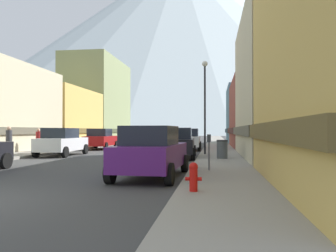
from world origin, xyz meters
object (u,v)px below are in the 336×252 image
(car_left_1, at_px, (62,142))
(car_left_2, at_px, (100,139))
(car_right_1, at_px, (178,143))
(parking_meter_near, at_px, (209,147))
(car_right_0, at_px, (152,152))
(car_right_2, at_px, (188,139))
(pedestrian_1, at_px, (57,140))
(pedestrian_0, at_px, (38,141))
(car_driving_1, at_px, (149,137))
(trash_bin_right, at_px, (222,149))
(pedestrian_2, at_px, (9,142))
(fire_hydrant_near, at_px, (193,176))
(car_driving_0, at_px, (184,135))
(streetlamp_right, at_px, (205,93))

(car_left_1, bearing_deg, car_left_2, 89.98)
(car_right_1, bearing_deg, parking_meter_near, -74.87)
(car_right_0, relative_size, car_right_2, 1.01)
(car_left_1, distance_m, car_right_1, 7.64)
(car_right_1, distance_m, pedestrian_1, 11.27)
(pedestrian_0, bearing_deg, car_left_1, -31.99)
(car_right_0, height_order, pedestrian_0, car_right_0)
(car_driving_1, xyz_separation_m, trash_bin_right, (7.95, -20.83, -0.26))
(car_right_1, distance_m, pedestrian_2, 10.12)
(car_right_0, xyz_separation_m, trash_bin_right, (2.55, 6.56, -0.26))
(parking_meter_near, bearing_deg, car_left_2, 121.84)
(pedestrian_0, bearing_deg, pedestrian_2, -90.00)
(car_left_1, bearing_deg, car_right_0, -50.31)
(car_driving_1, xyz_separation_m, fire_hydrant_near, (7.05, -30.67, -0.37))
(car_left_1, xyz_separation_m, car_driving_0, (5.40, 28.03, 0.00))
(car_left_2, relative_size, car_right_2, 1.01)
(pedestrian_0, bearing_deg, car_right_2, 30.07)
(car_left_2, relative_size, pedestrian_2, 2.59)
(car_right_1, relative_size, trash_bin_right, 4.56)
(car_left_1, relative_size, pedestrian_2, 2.56)
(parking_meter_near, xyz_separation_m, pedestrian_0, (-12.00, 9.49, -0.12))
(pedestrian_0, relative_size, streetlamp_right, 0.28)
(car_driving_0, height_order, streetlamp_right, streetlamp_right)
(pedestrian_0, bearing_deg, car_driving_0, 73.50)
(parking_meter_near, bearing_deg, car_driving_1, 105.68)
(car_right_2, height_order, car_driving_1, same)
(pedestrian_0, relative_size, pedestrian_2, 0.94)
(car_right_2, distance_m, pedestrian_2, 13.65)
(car_right_2, relative_size, trash_bin_right, 4.53)
(car_driving_1, xyz_separation_m, parking_meter_near, (7.35, -26.19, 0.11))
(pedestrian_1, bearing_deg, car_left_1, -60.56)
(pedestrian_1, bearing_deg, car_left_2, 51.43)
(car_left_2, height_order, car_right_0, same)
(pedestrian_1, bearing_deg, car_right_1, -26.89)
(car_left_2, bearing_deg, parking_meter_near, -58.16)
(car_driving_0, height_order, car_driving_1, same)
(car_driving_0, relative_size, trash_bin_right, 4.49)
(car_right_0, distance_m, pedestrian_2, 12.40)
(car_right_1, distance_m, car_driving_0, 28.87)
(pedestrian_0, bearing_deg, streetlamp_right, -4.03)
(car_left_1, distance_m, car_driving_1, 18.37)
(pedestrian_0, bearing_deg, trash_bin_right, -18.13)
(car_driving_0, height_order, parking_meter_near, car_driving_0)
(car_left_1, bearing_deg, car_driving_0, 79.10)
(trash_bin_right, bearing_deg, car_left_2, 135.38)
(car_left_2, height_order, streetlamp_right, streetlamp_right)
(car_right_0, xyz_separation_m, pedestrian_1, (-10.05, 13.50, -0.05))
(car_left_1, distance_m, car_right_0, 11.90)
(car_left_2, bearing_deg, trash_bin_right, -44.62)
(car_right_0, xyz_separation_m, streetlamp_right, (1.55, 9.87, 3.09))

